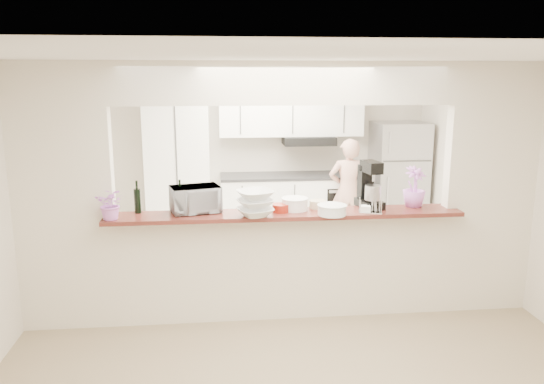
{
  "coord_description": "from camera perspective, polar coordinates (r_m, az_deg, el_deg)",
  "views": [
    {
      "loc": [
        -0.64,
        -4.91,
        2.37
      ],
      "look_at": [
        -0.09,
        0.3,
        1.21
      ],
      "focal_mm": 35.0,
      "sensor_mm": 36.0,
      "label": 1
    }
  ],
  "objects": [
    {
      "name": "floor",
      "position": [
        5.49,
        1.34,
        -13.13
      ],
      "size": [
        6.0,
        6.0,
        0.0
      ],
      "primitive_type": "plane",
      "color": "gray",
      "rests_on": "ground"
    },
    {
      "name": "tile_overlay",
      "position": [
        6.91,
        -0.3,
        -7.58
      ],
      "size": [
        5.0,
        2.9,
        0.01
      ],
      "primitive_type": "cube",
      "color": "beige",
      "rests_on": "floor"
    },
    {
      "name": "partition",
      "position": [
        5.03,
        1.42,
        2.28
      ],
      "size": [
        5.0,
        0.15,
        2.5
      ],
      "color": "silver",
      "rests_on": "floor"
    },
    {
      "name": "bar_counter",
      "position": [
        5.26,
        1.37,
        -7.49
      ],
      "size": [
        3.4,
        0.38,
        1.09
      ],
      "color": "silver",
      "rests_on": "floor"
    },
    {
      "name": "kitchen_cabinets",
      "position": [
        7.78,
        -2.53,
        2.08
      ],
      "size": [
        3.15,
        0.62,
        2.25
      ],
      "color": "white",
      "rests_on": "floor"
    },
    {
      "name": "refrigerator",
      "position": [
        8.17,
        13.37,
        1.36
      ],
      "size": [
        0.75,
        0.7,
        1.7
      ],
      "primitive_type": "cube",
      "color": "#AEAEB3",
      "rests_on": "floor"
    },
    {
      "name": "flower_left",
      "position": [
        5.0,
        -16.9,
        -1.23
      ],
      "size": [
        0.29,
        0.26,
        0.29
      ],
      "primitive_type": "imported",
      "rotation": [
        0.0,
        0.0,
        -0.11
      ],
      "color": "#C5689F",
      "rests_on": "bar_counter"
    },
    {
      "name": "wine_bottle_a",
      "position": [
        5.17,
        -14.27,
        -0.88
      ],
      "size": [
        0.06,
        0.06,
        0.31
      ],
      "color": "black",
      "rests_on": "bar_counter"
    },
    {
      "name": "wine_bottle_b",
      "position": [
        5.13,
        -9.85,
        -0.79
      ],
      "size": [
        0.06,
        0.06,
        0.31
      ],
      "color": "black",
      "rests_on": "bar_counter"
    },
    {
      "name": "toaster_oven",
      "position": [
        5.1,
        -8.25,
        -0.78
      ],
      "size": [
        0.52,
        0.41,
        0.25
      ],
      "primitive_type": "imported",
      "rotation": [
        0.0,
        0.0,
        0.27
      ],
      "color": "#B9B9BE",
      "rests_on": "bar_counter"
    },
    {
      "name": "serving_bowls",
      "position": [
        4.89,
        -1.83,
        -1.27
      ],
      "size": [
        0.42,
        0.42,
        0.24
      ],
      "primitive_type": "imported",
      "rotation": [
        0.0,
        0.0,
        0.33
      ],
      "color": "white",
      "rests_on": "bar_counter"
    },
    {
      "name": "plate_stack_a",
      "position": [
        5.14,
        2.46,
        -1.29
      ],
      "size": [
        0.26,
        0.26,
        0.12
      ],
      "color": "white",
      "rests_on": "bar_counter"
    },
    {
      "name": "plate_stack_b",
      "position": [
        4.99,
        6.47,
        -1.91
      ],
      "size": [
        0.28,
        0.28,
        0.1
      ],
      "color": "white",
      "rests_on": "bar_counter"
    },
    {
      "name": "red_bowl",
      "position": [
        5.08,
        0.95,
        -1.73
      ],
      "size": [
        0.16,
        0.16,
        0.08
      ],
      "primitive_type": "cylinder",
      "color": "maroon",
      "rests_on": "bar_counter"
    },
    {
      "name": "tan_bowl",
      "position": [
        5.24,
        4.95,
        -1.32
      ],
      "size": [
        0.17,
        0.17,
        0.08
      ],
      "primitive_type": "cylinder",
      "color": "tan",
      "rests_on": "bar_counter"
    },
    {
      "name": "utensil_caddy",
      "position": [
        5.12,
        10.54,
        -1.29
      ],
      "size": [
        0.23,
        0.16,
        0.2
      ],
      "color": "silver",
      "rests_on": "bar_counter"
    },
    {
      "name": "stand_mixer",
      "position": [
        5.3,
        10.44,
        0.58
      ],
      "size": [
        0.24,
        0.34,
        0.47
      ],
      "color": "black",
      "rests_on": "bar_counter"
    },
    {
      "name": "flower_right",
      "position": [
        5.44,
        15.06,
        0.55
      ],
      "size": [
        0.29,
        0.29,
        0.4
      ],
      "primitive_type": "imported",
      "rotation": [
        0.0,
        0.0,
        0.35
      ],
      "color": "#BF6AC4",
      "rests_on": "bar_counter"
    },
    {
      "name": "person",
      "position": [
        7.62,
        8.15,
        0.02
      ],
      "size": [
        0.57,
        0.4,
        1.5
      ],
      "primitive_type": "imported",
      "rotation": [
        0.0,
        0.0,
        3.06
      ],
      "color": "#D39C89",
      "rests_on": "floor"
    }
  ]
}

